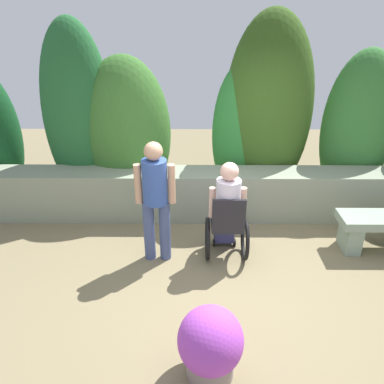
# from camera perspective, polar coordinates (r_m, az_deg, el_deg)

# --- Properties ---
(ground_plane) EXTENTS (12.60, 12.60, 0.00)m
(ground_plane) POSITION_cam_1_polar(r_m,az_deg,el_deg) (4.66, 5.11, -13.32)
(ground_plane) COLOR #7A6D4E
(stone_retaining_wall) EXTENTS (7.37, 0.53, 0.75)m
(stone_retaining_wall) POSITION_cam_1_polar(r_m,az_deg,el_deg) (5.82, 4.10, -0.32)
(stone_retaining_wall) COLOR gray
(stone_retaining_wall) RESTS_ON ground
(hedge_backdrop) EXTENTS (8.57, 1.12, 2.97)m
(hedge_backdrop) POSITION_cam_1_polar(r_m,az_deg,el_deg) (6.10, 7.51, 10.33)
(hedge_backdrop) COLOR #134620
(hedge_backdrop) RESTS_ON ground
(person_in_wheelchair) EXTENTS (0.53, 0.66, 1.33)m
(person_in_wheelchair) POSITION_cam_1_polar(r_m,az_deg,el_deg) (4.77, 5.29, -3.29)
(person_in_wheelchair) COLOR black
(person_in_wheelchair) RESTS_ON ground
(person_standing_companion) EXTENTS (0.49, 0.30, 1.58)m
(person_standing_companion) POSITION_cam_1_polar(r_m,az_deg,el_deg) (4.59, -5.52, -0.50)
(person_standing_companion) COLOR #414F7B
(person_standing_companion) RESTS_ON ground
(flower_pot_purple_near) EXTENTS (0.57, 0.57, 0.71)m
(flower_pot_purple_near) POSITION_cam_1_polar(r_m,az_deg,el_deg) (3.51, 2.77, -21.97)
(flower_pot_purple_near) COLOR gray
(flower_pot_purple_near) RESTS_ON ground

